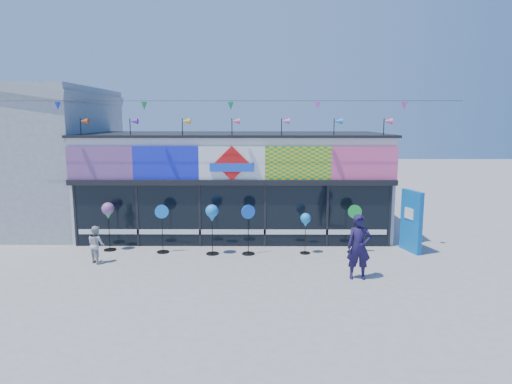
{
  "coord_description": "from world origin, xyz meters",
  "views": [
    {
      "loc": [
        0.97,
        -13.02,
        4.71
      ],
      "look_at": [
        0.88,
        2.0,
        2.27
      ],
      "focal_mm": 32.0,
      "sensor_mm": 36.0,
      "label": 1
    }
  ],
  "objects_px": {
    "spinner_0": "(108,212)",
    "blue_sign": "(411,221)",
    "spinner_2": "(212,215)",
    "spinner_5": "(354,228)",
    "spinner_4": "(306,221)",
    "child": "(96,244)",
    "spinner_1": "(162,227)",
    "spinner_3": "(248,228)",
    "adult_man": "(359,247)"
  },
  "relations": [
    {
      "from": "spinner_2",
      "to": "spinner_5",
      "type": "height_order",
      "value": "spinner_2"
    },
    {
      "from": "spinner_3",
      "to": "spinner_5",
      "type": "xyz_separation_m",
      "value": [
        3.73,
        0.21,
        -0.02
      ]
    },
    {
      "from": "spinner_4",
      "to": "blue_sign",
      "type": "bearing_deg",
      "value": 4.33
    },
    {
      "from": "spinner_1",
      "to": "spinner_5",
      "type": "height_order",
      "value": "spinner_5"
    },
    {
      "from": "spinner_4",
      "to": "adult_man",
      "type": "xyz_separation_m",
      "value": [
        1.31,
        -2.55,
        -0.19
      ]
    },
    {
      "from": "spinner_1",
      "to": "adult_man",
      "type": "distance_m",
      "value": 6.87
    },
    {
      "from": "spinner_2",
      "to": "spinner_5",
      "type": "bearing_deg",
      "value": 2.46
    },
    {
      "from": "spinner_1",
      "to": "blue_sign",
      "type": "bearing_deg",
      "value": 1.31
    },
    {
      "from": "spinner_1",
      "to": "spinner_0",
      "type": "bearing_deg",
      "value": 172.36
    },
    {
      "from": "blue_sign",
      "to": "spinner_5",
      "type": "distance_m",
      "value": 2.07
    },
    {
      "from": "spinner_1",
      "to": "spinner_5",
      "type": "bearing_deg",
      "value": 0.16
    },
    {
      "from": "blue_sign",
      "to": "adult_man",
      "type": "height_order",
      "value": "blue_sign"
    },
    {
      "from": "spinner_4",
      "to": "adult_man",
      "type": "relative_size",
      "value": 0.75
    },
    {
      "from": "adult_man",
      "to": "spinner_3",
      "type": "bearing_deg",
      "value": 146.47
    },
    {
      "from": "spinner_0",
      "to": "adult_man",
      "type": "height_order",
      "value": "adult_man"
    },
    {
      "from": "spinner_1",
      "to": "spinner_4",
      "type": "relative_size",
      "value": 1.19
    },
    {
      "from": "spinner_1",
      "to": "child",
      "type": "relative_size",
      "value": 1.39
    },
    {
      "from": "spinner_0",
      "to": "spinner_1",
      "type": "distance_m",
      "value": 2.05
    },
    {
      "from": "blue_sign",
      "to": "spinner_4",
      "type": "distance_m",
      "value": 3.79
    },
    {
      "from": "spinner_3",
      "to": "spinner_4",
      "type": "relative_size",
      "value": 1.21
    },
    {
      "from": "spinner_1",
      "to": "spinner_5",
      "type": "xyz_separation_m",
      "value": [
        6.76,
        0.02,
        0.0
      ]
    },
    {
      "from": "spinner_3",
      "to": "child",
      "type": "distance_m",
      "value": 5.07
    },
    {
      "from": "blue_sign",
      "to": "spinner_3",
      "type": "xyz_separation_m",
      "value": [
        -5.78,
        -0.39,
        -0.18
      ]
    },
    {
      "from": "spinner_0",
      "to": "spinner_4",
      "type": "xyz_separation_m",
      "value": [
        7.0,
        -0.35,
        -0.24
      ]
    },
    {
      "from": "blue_sign",
      "to": "child",
      "type": "height_order",
      "value": "blue_sign"
    },
    {
      "from": "spinner_5",
      "to": "child",
      "type": "distance_m",
      "value": 8.78
    },
    {
      "from": "spinner_0",
      "to": "child",
      "type": "relative_size",
      "value": 1.41
    },
    {
      "from": "spinner_1",
      "to": "spinner_3",
      "type": "xyz_separation_m",
      "value": [
        3.03,
        -0.19,
        0.02
      ]
    },
    {
      "from": "spinner_0",
      "to": "spinner_3",
      "type": "bearing_deg",
      "value": -5.17
    },
    {
      "from": "spinner_5",
      "to": "spinner_2",
      "type": "bearing_deg",
      "value": -177.54
    },
    {
      "from": "blue_sign",
      "to": "spinner_2",
      "type": "height_order",
      "value": "blue_sign"
    },
    {
      "from": "blue_sign",
      "to": "spinner_3",
      "type": "relative_size",
      "value": 1.25
    },
    {
      "from": "spinner_3",
      "to": "child",
      "type": "height_order",
      "value": "spinner_3"
    },
    {
      "from": "blue_sign",
      "to": "spinner_5",
      "type": "xyz_separation_m",
      "value": [
        -2.05,
        -0.18,
        -0.2
      ]
    },
    {
      "from": "spinner_0",
      "to": "child",
      "type": "bearing_deg",
      "value": -88.65
    },
    {
      "from": "adult_man",
      "to": "spinner_1",
      "type": "bearing_deg",
      "value": 160.38
    },
    {
      "from": "adult_man",
      "to": "child",
      "type": "xyz_separation_m",
      "value": [
        -8.28,
        1.48,
        -0.35
      ]
    },
    {
      "from": "spinner_3",
      "to": "child",
      "type": "relative_size",
      "value": 1.42
    },
    {
      "from": "child",
      "to": "spinner_2",
      "type": "bearing_deg",
      "value": -126.2
    },
    {
      "from": "spinner_1",
      "to": "child",
      "type": "bearing_deg",
      "value": -149.21
    },
    {
      "from": "spinner_0",
      "to": "blue_sign",
      "type": "bearing_deg",
      "value": -0.34
    },
    {
      "from": "spinner_2",
      "to": "adult_man",
      "type": "distance_m",
      "value": 5.2
    },
    {
      "from": "spinner_4",
      "to": "spinner_5",
      "type": "distance_m",
      "value": 1.75
    },
    {
      "from": "spinner_4",
      "to": "child",
      "type": "bearing_deg",
      "value": -171.28
    },
    {
      "from": "spinner_3",
      "to": "spinner_2",
      "type": "bearing_deg",
      "value": -179.72
    },
    {
      "from": "spinner_4",
      "to": "adult_man",
      "type": "distance_m",
      "value": 2.87
    },
    {
      "from": "spinner_0",
      "to": "child",
      "type": "xyz_separation_m",
      "value": [
        0.03,
        -1.42,
        -0.78
      ]
    },
    {
      "from": "spinner_5",
      "to": "spinner_4",
      "type": "bearing_deg",
      "value": -176.55
    },
    {
      "from": "spinner_3",
      "to": "adult_man",
      "type": "distance_m",
      "value": 4.12
    },
    {
      "from": "spinner_4",
      "to": "spinner_5",
      "type": "relative_size",
      "value": 0.84
    }
  ]
}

